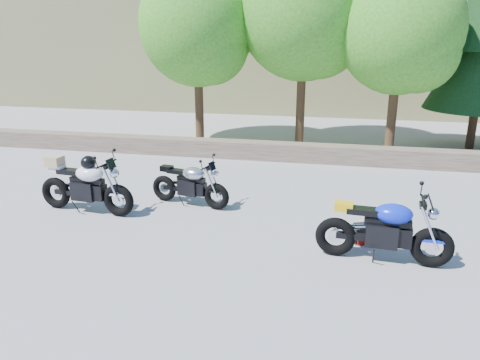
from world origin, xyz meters
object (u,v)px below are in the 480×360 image
blue_bike (385,231)px  backpack (361,234)px  white_bike (85,184)px  silver_bike (190,185)px

blue_bike → backpack: size_ratio=6.20×
white_bike → blue_bike: size_ratio=1.01×
backpack → white_bike: bearing=156.9°
silver_bike → backpack: size_ratio=5.30×
silver_bike → backpack: (3.52, -1.20, -0.29)m
silver_bike → white_bike: white_bike is taller
white_bike → blue_bike: 5.89m
silver_bike → backpack: silver_bike is taller
silver_bike → blue_bike: (3.83, -1.83, 0.07)m
white_bike → backpack: 5.52m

